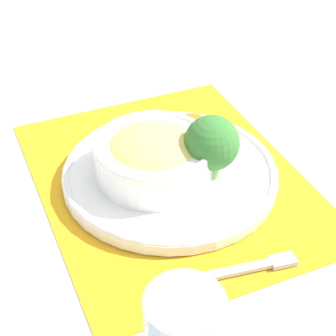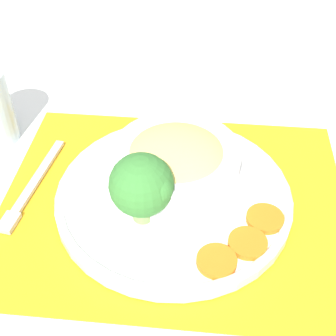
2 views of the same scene
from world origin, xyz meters
name	(u,v)px [view 1 (image 1 of 2)]	position (x,y,z in m)	size (l,w,h in m)	color
ground_plane	(170,181)	(0.00, 0.00, 0.00)	(4.00, 4.00, 0.00)	white
placemat	(170,179)	(0.00, 0.00, 0.00)	(0.47, 0.38, 0.00)	orange
plate	(170,172)	(0.00, 0.00, 0.02)	(0.31, 0.31, 0.02)	white
bowl	(153,154)	(0.00, -0.02, 0.05)	(0.17, 0.17, 0.07)	white
broccoli_floret	(212,143)	(0.03, 0.05, 0.08)	(0.08, 0.08, 0.10)	#84AD5B
carrot_slice_near	(218,130)	(-0.06, 0.11, 0.02)	(0.05, 0.05, 0.01)	orange
carrot_slice_middle	(191,123)	(-0.10, 0.08, 0.02)	(0.05, 0.05, 0.01)	orange
carrot_slice_far	(163,121)	(-0.12, 0.03, 0.02)	(0.05, 0.05, 0.01)	orange
fork	(240,270)	(0.20, 0.01, 0.01)	(0.04, 0.18, 0.01)	#B7B7BC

